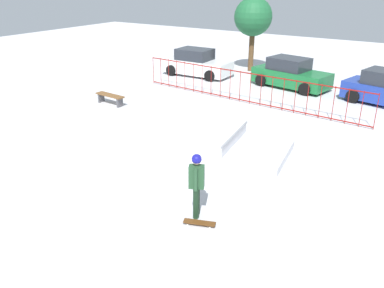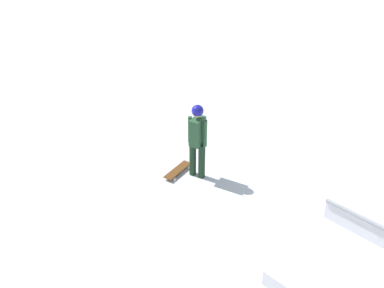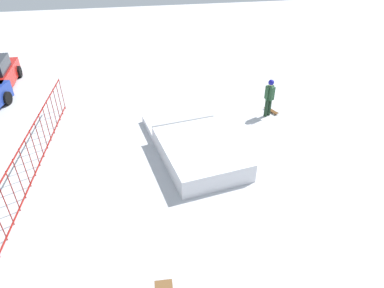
# 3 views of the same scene
# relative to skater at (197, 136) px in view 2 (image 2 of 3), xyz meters

# --- Properties ---
(skater) EXTENTS (0.44, 0.41, 1.73)m
(skater) POSITION_rel_skater_xyz_m (0.00, 0.00, 0.00)
(skater) COLOR black
(skater) RESTS_ON ground
(skateboard) EXTENTS (0.82, 0.46, 0.09)m
(skateboard) POSITION_rel_skater_xyz_m (0.30, -0.33, -0.93)
(skateboard) COLOR #593314
(skateboard) RESTS_ON ground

